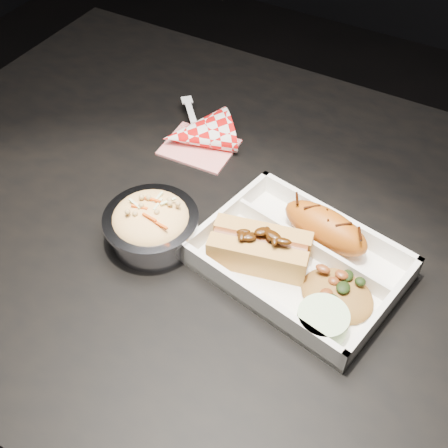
{
  "coord_description": "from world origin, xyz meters",
  "views": [
    {
      "loc": [
        0.22,
        -0.48,
        1.33
      ],
      "look_at": [
        -0.01,
        -0.07,
        0.81
      ],
      "focal_mm": 45.0,
      "sensor_mm": 36.0,
      "label": 1
    }
  ],
  "objects_px": {
    "hotdog": "(260,247)",
    "foil_coleslaw_cup": "(151,223)",
    "dining_table": "(252,266)",
    "fried_pastry": "(325,228)",
    "napkin_fork": "(197,134)",
    "food_tray": "(299,263)"
  },
  "relations": [
    {
      "from": "foil_coleslaw_cup",
      "to": "napkin_fork",
      "type": "xyz_separation_m",
      "value": [
        -0.06,
        0.21,
        -0.02
      ]
    },
    {
      "from": "dining_table",
      "to": "food_tray",
      "type": "distance_m",
      "value": 0.14
    },
    {
      "from": "dining_table",
      "to": "food_tray",
      "type": "bearing_deg",
      "value": -24.31
    },
    {
      "from": "foil_coleslaw_cup",
      "to": "hotdog",
      "type": "bearing_deg",
      "value": 13.68
    },
    {
      "from": "hotdog",
      "to": "foil_coleslaw_cup",
      "type": "bearing_deg",
      "value": 179.84
    },
    {
      "from": "fried_pastry",
      "to": "napkin_fork",
      "type": "bearing_deg",
      "value": 158.97
    },
    {
      "from": "food_tray",
      "to": "napkin_fork",
      "type": "relative_size",
      "value": 1.82
    },
    {
      "from": "foil_coleslaw_cup",
      "to": "dining_table",
      "type": "bearing_deg",
      "value": 39.81
    },
    {
      "from": "hotdog",
      "to": "napkin_fork",
      "type": "relative_size",
      "value": 0.89
    },
    {
      "from": "fried_pastry",
      "to": "napkin_fork",
      "type": "height_order",
      "value": "napkin_fork"
    },
    {
      "from": "fried_pastry",
      "to": "foil_coleslaw_cup",
      "type": "xyz_separation_m",
      "value": [
        -0.2,
        -0.11,
        0.0
      ]
    },
    {
      "from": "dining_table",
      "to": "hotdog",
      "type": "height_order",
      "value": "hotdog"
    },
    {
      "from": "fried_pastry",
      "to": "foil_coleslaw_cup",
      "type": "height_order",
      "value": "foil_coleslaw_cup"
    },
    {
      "from": "dining_table",
      "to": "fried_pastry",
      "type": "bearing_deg",
      "value": 9.89
    },
    {
      "from": "dining_table",
      "to": "fried_pastry",
      "type": "height_order",
      "value": "fried_pastry"
    },
    {
      "from": "dining_table",
      "to": "foil_coleslaw_cup",
      "type": "bearing_deg",
      "value": -140.19
    },
    {
      "from": "foil_coleslaw_cup",
      "to": "napkin_fork",
      "type": "distance_m",
      "value": 0.21
    },
    {
      "from": "hotdog",
      "to": "foil_coleslaw_cup",
      "type": "height_order",
      "value": "foil_coleslaw_cup"
    },
    {
      "from": "napkin_fork",
      "to": "dining_table",
      "type": "bearing_deg",
      "value": 12.54
    },
    {
      "from": "foil_coleslaw_cup",
      "to": "napkin_fork",
      "type": "height_order",
      "value": "foil_coleslaw_cup"
    },
    {
      "from": "food_tray",
      "to": "hotdog",
      "type": "distance_m",
      "value": 0.06
    },
    {
      "from": "food_tray",
      "to": "fried_pastry",
      "type": "relative_size",
      "value": 2.23
    }
  ]
}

